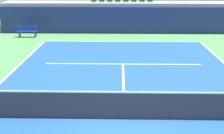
# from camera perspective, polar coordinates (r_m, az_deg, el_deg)

# --- Properties ---
(ground_plane) EXTENTS (80.00, 80.00, 0.00)m
(ground_plane) POSITION_cam_1_polar(r_m,az_deg,el_deg) (10.58, 2.35, -9.47)
(ground_plane) COLOR #4C8C4C
(court_surface) EXTENTS (11.00, 24.00, 0.01)m
(court_surface) POSITION_cam_1_polar(r_m,az_deg,el_deg) (10.58, 2.35, -9.44)
(court_surface) COLOR #1E4C99
(court_surface) RESTS_ON ground_plane
(baseline_far) EXTENTS (11.00, 0.10, 0.00)m
(baseline_far) POSITION_cam_1_polar(r_m,az_deg,el_deg) (21.92, 1.84, 4.70)
(baseline_far) COLOR white
(baseline_far) RESTS_ON court_surface
(service_line_far) EXTENTS (8.26, 0.10, 0.00)m
(service_line_far) POSITION_cam_1_polar(r_m,az_deg,el_deg) (16.55, 1.99, 0.55)
(service_line_far) COLOR white
(service_line_far) RESTS_ON court_surface
(centre_service_line) EXTENTS (0.10, 6.40, 0.00)m
(centre_service_line) POSITION_cam_1_polar(r_m,az_deg,el_deg) (13.51, 2.13, -3.33)
(centre_service_line) COLOR white
(centre_service_line) RESTS_ON court_surface
(back_wall) EXTENTS (19.23, 0.30, 2.07)m
(back_wall) POSITION_cam_1_polar(r_m,az_deg,el_deg) (24.76, 1.81, 8.55)
(back_wall) COLOR navy
(back_wall) RESTS_ON ground_plane
(stands_tier_lower) EXTENTS (19.23, 2.40, 2.33)m
(stands_tier_lower) POSITION_cam_1_polar(r_m,az_deg,el_deg) (26.08, 1.79, 9.27)
(stands_tier_lower) COLOR #9E9E99
(stands_tier_lower) RESTS_ON ground_plane
(stands_tier_upper) EXTENTS (19.23, 2.40, 3.24)m
(stands_tier_upper) POSITION_cam_1_polar(r_m,az_deg,el_deg) (28.41, 1.77, 10.85)
(stands_tier_upper) COLOR #9E9E99
(stands_tier_upper) RESTS_ON ground_plane
(seating_row_lower) EXTENTS (5.06, 0.44, 0.44)m
(seating_row_lower) POSITION_cam_1_polar(r_m,az_deg,el_deg) (26.03, 1.82, 12.11)
(seating_row_lower) COLOR #1E6633
(seating_row_lower) RESTS_ON stands_tier_lower
(tennis_net) EXTENTS (11.08, 0.08, 1.07)m
(tennis_net) POSITION_cam_1_polar(r_m,az_deg,el_deg) (10.36, 2.38, -6.95)
(tennis_net) COLOR black
(tennis_net) RESTS_ON court_surface
(player_bench) EXTENTS (1.50, 0.40, 0.85)m
(player_bench) POSITION_cam_1_polar(r_m,az_deg,el_deg) (24.23, -15.22, 6.50)
(player_bench) COLOR navy
(player_bench) RESTS_ON ground_plane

